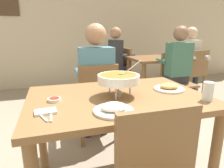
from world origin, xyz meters
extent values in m
cube|color=beige|center=(0.00, 3.34, 1.50)|extent=(10.00, 0.10, 3.00)
cube|color=#4C3823|center=(-1.22, 3.28, 1.81)|extent=(0.44, 0.03, 0.56)
cube|color=brown|center=(0.00, 0.00, 0.75)|extent=(1.28, 0.88, 0.04)
cylinder|color=brown|center=(0.58, -0.38, 0.37)|extent=(0.07, 0.07, 0.73)
cylinder|color=brown|center=(-0.58, 0.38, 0.37)|extent=(0.07, 0.07, 0.73)
cylinder|color=brown|center=(0.58, 0.38, 0.37)|extent=(0.07, 0.07, 0.73)
cube|color=brown|center=(0.00, 0.82, 0.43)|extent=(0.44, 0.44, 0.03)
cube|color=brown|center=(0.00, 0.62, 0.68)|extent=(0.42, 0.04, 0.45)
cylinder|color=brown|center=(0.19, 1.01, 0.21)|extent=(0.04, 0.04, 0.42)
cylinder|color=brown|center=(-0.19, 1.01, 0.21)|extent=(0.04, 0.04, 0.42)
cylinder|color=brown|center=(0.19, 0.63, 0.21)|extent=(0.04, 0.04, 0.42)
cylinder|color=brown|center=(-0.19, 0.63, 0.21)|extent=(0.04, 0.04, 0.42)
cylinder|color=#2D2D38|center=(0.10, 0.84, 0.23)|extent=(0.10, 0.10, 0.45)
cylinder|color=#2D2D38|center=(-0.10, 0.84, 0.23)|extent=(0.10, 0.10, 0.45)
cube|color=#2D2D38|center=(0.00, 0.80, 0.51)|extent=(0.32, 0.32, 0.12)
cube|color=teal|center=(0.00, 0.72, 0.82)|extent=(0.36, 0.20, 0.50)
sphere|color=#A57756|center=(0.00, 0.72, 1.20)|extent=(0.22, 0.22, 0.22)
cylinder|color=teal|center=(0.16, 0.92, 0.77)|extent=(0.08, 0.28, 0.08)
cylinder|color=teal|center=(-0.16, 0.92, 0.77)|extent=(0.08, 0.28, 0.08)
cube|color=brown|center=(0.00, -0.59, 0.68)|extent=(0.42, 0.04, 0.45)
cylinder|color=silver|center=(0.09, -0.01, 0.82)|extent=(0.01, 0.01, 0.10)
cylinder|color=silver|center=(-0.04, 0.07, 0.82)|extent=(0.01, 0.01, 0.10)
cylinder|color=silver|center=(-0.04, -0.09, 0.82)|extent=(0.01, 0.01, 0.10)
torus|color=silver|center=(0.00, -0.01, 0.87)|extent=(0.21, 0.21, 0.01)
cylinder|color=#B2B2B7|center=(0.00, -0.01, 0.79)|extent=(0.05, 0.05, 0.04)
cone|color=orange|center=(0.00, -0.01, 0.82)|extent=(0.02, 0.02, 0.04)
cylinder|color=white|center=(0.00, -0.01, 0.90)|extent=(0.30, 0.30, 0.06)
cylinder|color=#AD6023|center=(0.00, -0.01, 0.93)|extent=(0.26, 0.26, 0.01)
ellipsoid|color=#388433|center=(0.02, -0.01, 0.94)|extent=(0.05, 0.03, 0.01)
cylinder|color=silver|center=(0.09, 0.01, 0.96)|extent=(0.18, 0.01, 0.13)
cylinder|color=white|center=(-0.12, -0.28, 0.78)|extent=(0.24, 0.24, 0.01)
ellipsoid|color=white|center=(-0.12, -0.28, 0.81)|extent=(0.15, 0.13, 0.04)
cylinder|color=white|center=(0.44, 0.02, 0.78)|extent=(0.24, 0.24, 0.01)
ellipsoid|color=tan|center=(0.44, 0.02, 0.81)|extent=(0.15, 0.13, 0.04)
cylinder|color=white|center=(-0.45, 0.02, 0.78)|extent=(0.09, 0.09, 0.02)
cylinder|color=maroon|center=(-0.45, 0.02, 0.79)|extent=(0.07, 0.07, 0.01)
cube|color=white|center=(-0.50, -0.18, 0.78)|extent=(0.13, 0.09, 0.02)
cube|color=silver|center=(-0.52, -0.23, 0.78)|extent=(0.08, 0.16, 0.01)
cube|color=silver|center=(-0.47, -0.23, 0.78)|extent=(0.01, 0.17, 0.01)
cylinder|color=silver|center=(0.55, -0.27, 0.84)|extent=(0.07, 0.07, 0.13)
cylinder|color=gold|center=(0.55, -0.27, 0.82)|extent=(0.06, 0.06, 0.08)
cube|color=brown|center=(1.40, 1.87, 0.75)|extent=(1.00, 0.80, 0.04)
cylinder|color=brown|center=(0.96, 1.53, 0.37)|extent=(0.07, 0.07, 0.73)
cylinder|color=brown|center=(1.84, 1.53, 0.37)|extent=(0.07, 0.07, 0.73)
cylinder|color=brown|center=(0.96, 2.21, 0.37)|extent=(0.07, 0.07, 0.73)
cylinder|color=brown|center=(1.84, 2.21, 0.37)|extent=(0.07, 0.07, 0.73)
cube|color=brown|center=(2.09, 1.84, 0.43)|extent=(0.49, 0.49, 0.03)
cube|color=brown|center=(2.12, 1.64, 0.68)|extent=(0.42, 0.09, 0.45)
cylinder|color=brown|center=(2.26, 2.05, 0.21)|extent=(0.04, 0.04, 0.42)
cylinder|color=brown|center=(1.88, 2.00, 0.21)|extent=(0.04, 0.04, 0.42)
cylinder|color=brown|center=(2.30, 1.67, 0.21)|extent=(0.04, 0.04, 0.42)
cylinder|color=brown|center=(1.93, 1.63, 0.21)|extent=(0.04, 0.04, 0.42)
cube|color=brown|center=(0.79, 2.41, 0.43)|extent=(0.48, 0.48, 0.03)
cube|color=brown|center=(0.99, 2.43, 0.68)|extent=(0.08, 0.42, 0.45)
cylinder|color=brown|center=(0.58, 2.58, 0.21)|extent=(0.04, 0.04, 0.42)
cylinder|color=brown|center=(0.62, 2.20, 0.21)|extent=(0.04, 0.04, 0.42)
cylinder|color=brown|center=(0.96, 2.62, 0.21)|extent=(0.04, 0.04, 0.42)
cylinder|color=brown|center=(1.00, 2.24, 0.21)|extent=(0.04, 0.04, 0.42)
cube|color=brown|center=(1.41, 1.23, 0.43)|extent=(0.45, 0.45, 0.03)
cube|color=brown|center=(1.42, 1.43, 0.68)|extent=(0.42, 0.05, 0.45)
cylinder|color=brown|center=(1.22, 1.04, 0.21)|extent=(0.04, 0.04, 0.42)
cylinder|color=brown|center=(1.60, 1.03, 0.21)|extent=(0.04, 0.04, 0.42)
cylinder|color=brown|center=(1.23, 1.42, 0.21)|extent=(0.04, 0.04, 0.42)
cylinder|color=brown|center=(1.61, 1.41, 0.21)|extent=(0.04, 0.04, 0.42)
cylinder|color=#2D2D38|center=(1.97, 1.76, 0.23)|extent=(0.10, 0.10, 0.45)
cylinder|color=#2D2D38|center=(2.17, 1.76, 0.23)|extent=(0.10, 0.10, 0.45)
cube|color=#2D2D38|center=(2.07, 1.80, 0.51)|extent=(0.32, 0.32, 0.12)
cube|color=beige|center=(2.07, 1.88, 0.82)|extent=(0.36, 0.20, 0.50)
sphere|color=beige|center=(2.07, 1.88, 1.20)|extent=(0.22, 0.22, 0.22)
cylinder|color=beige|center=(1.91, 1.68, 0.77)|extent=(0.08, 0.28, 0.08)
cylinder|color=beige|center=(2.23, 1.68, 0.77)|extent=(0.08, 0.28, 0.08)
cylinder|color=#2D2D38|center=(0.88, 2.32, 0.23)|extent=(0.10, 0.10, 0.45)
cylinder|color=#2D2D38|center=(0.88, 2.52, 0.23)|extent=(0.10, 0.10, 0.45)
cube|color=#2D2D38|center=(0.84, 2.42, 0.51)|extent=(0.32, 0.32, 0.12)
cube|color=#2D2D33|center=(0.76, 2.42, 0.82)|extent=(0.20, 0.36, 0.50)
sphere|color=#A57756|center=(0.76, 2.42, 1.20)|extent=(0.22, 0.22, 0.22)
cylinder|color=#2D2D33|center=(0.96, 2.26, 0.77)|extent=(0.28, 0.08, 0.08)
cylinder|color=#2D2D33|center=(0.96, 2.58, 0.77)|extent=(0.28, 0.08, 0.08)
cylinder|color=#2D2D38|center=(1.48, 1.36, 0.23)|extent=(0.10, 0.10, 0.45)
cylinder|color=#2D2D38|center=(1.28, 1.36, 0.23)|extent=(0.10, 0.10, 0.45)
cube|color=#2D2D38|center=(1.38, 1.32, 0.51)|extent=(0.32, 0.32, 0.12)
cube|color=#3D6B56|center=(1.38, 1.24, 0.82)|extent=(0.36, 0.20, 0.50)
sphere|color=#846047|center=(1.38, 1.24, 1.20)|extent=(0.22, 0.22, 0.22)
cylinder|color=#3D6B56|center=(1.54, 1.44, 0.77)|extent=(0.08, 0.28, 0.08)
cylinder|color=#3D6B56|center=(1.22, 1.44, 0.77)|extent=(0.08, 0.28, 0.08)
camera|label=1|loc=(-0.44, -1.30, 1.23)|focal=31.55mm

